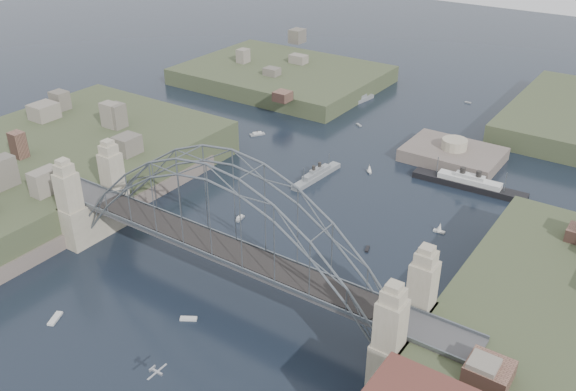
# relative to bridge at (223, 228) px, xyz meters

# --- Properties ---
(ground) EXTENTS (500.00, 500.00, 0.00)m
(ground) POSITION_rel_bridge_xyz_m (0.00, 0.00, -12.32)
(ground) COLOR black
(ground) RESTS_ON ground
(bridge) EXTENTS (84.00, 13.80, 24.60)m
(bridge) POSITION_rel_bridge_xyz_m (0.00, 0.00, 0.00)
(bridge) COLOR #464648
(bridge) RESTS_ON ground
(shore_west) EXTENTS (50.50, 90.00, 12.00)m
(shore_west) POSITION_rel_bridge_xyz_m (-57.32, 0.00, -10.35)
(shore_west) COLOR #394328
(shore_west) RESTS_ON ground
(headland_nw) EXTENTS (60.00, 45.00, 9.00)m
(headland_nw) POSITION_rel_bridge_xyz_m (-55.00, 95.00, -11.82)
(headland_nw) COLOR #394328
(headland_nw) RESTS_ON ground
(fort_island) EXTENTS (22.00, 16.00, 9.40)m
(fort_island) POSITION_rel_bridge_xyz_m (12.00, 70.00, -12.66)
(fort_island) COLOR #5F524A
(fort_island) RESTS_ON ground
(naval_cruiser_near) EXTENTS (3.32, 16.05, 4.78)m
(naval_cruiser_near) POSITION_rel_bridge_xyz_m (-9.71, 43.53, -11.58)
(naval_cruiser_near) COLOR gray
(naval_cruiser_near) RESTS_ON ground
(naval_cruiser_far) EXTENTS (4.06, 14.87, 4.97)m
(naval_cruiser_far) POSITION_rel_bridge_xyz_m (-25.94, 91.62, -11.55)
(naval_cruiser_far) COLOR gray
(naval_cruiser_far) RESTS_ON ground
(ocean_liner) EXTENTS (25.02, 4.54, 6.11)m
(ocean_liner) POSITION_rel_bridge_xyz_m (20.21, 58.38, -11.38)
(ocean_liner) COLOR black
(ocean_liner) RESTS_ON ground
(aeroplane) EXTENTS (1.78, 3.39, 0.49)m
(aeroplane) POSITION_rel_bridge_xyz_m (8.18, -23.79, -6.65)
(aeroplane) COLOR #9FA1A6
(small_boat_a) EXTENTS (1.31, 2.71, 1.43)m
(small_boat_a) POSITION_rel_bridge_xyz_m (-12.69, 19.51, -12.04)
(small_boat_a) COLOR silver
(small_boat_a) RESTS_ON ground
(small_boat_b) EXTENTS (1.19, 1.99, 0.45)m
(small_boat_b) POSITION_rel_bridge_xyz_m (13.47, 24.16, -12.17)
(small_boat_b) COLOR silver
(small_boat_b) RESTS_ON ground
(small_boat_c) EXTENTS (2.69, 2.14, 0.45)m
(small_boat_c) POSITION_rel_bridge_xyz_m (-0.27, -9.09, -12.17)
(small_boat_c) COLOR silver
(small_boat_c) RESTS_ON ground
(small_boat_d) EXTENTS (2.22, 1.05, 2.38)m
(small_boat_d) POSITION_rel_bridge_xyz_m (22.01, 37.42, -11.42)
(small_boat_d) COLOR silver
(small_boat_d) RESTS_ON ground
(small_boat_e) EXTENTS (3.30, 3.97, 1.43)m
(small_boat_e) POSITION_rel_bridge_xyz_m (-35.75, 56.02, -12.05)
(small_boat_e) COLOR silver
(small_boat_e) RESTS_ON ground
(small_boat_f) EXTENTS (1.79, 1.58, 2.38)m
(small_boat_f) POSITION_rel_bridge_xyz_m (-1.28, 52.81, -11.34)
(small_boat_f) COLOR silver
(small_boat_f) RESTS_ON ground
(small_boat_h) EXTENTS (2.14, 1.68, 0.45)m
(small_boat_h) POSITION_rel_bridge_xyz_m (-17.02, 76.67, -12.17)
(small_boat_h) COLOR silver
(small_boat_h) RESTS_ON ground
(small_boat_i) EXTENTS (0.72, 2.07, 0.45)m
(small_boat_i) POSITION_rel_bridge_xyz_m (27.09, 11.77, -12.17)
(small_boat_i) COLOR silver
(small_boat_i) RESTS_ON ground
(small_boat_j) EXTENTS (2.33, 3.34, 0.45)m
(small_boat_j) POSITION_rel_bridge_xyz_m (-17.47, -20.84, -12.17)
(small_boat_j) COLOR silver
(small_boat_j) RESTS_ON ground
(small_boat_k) EXTENTS (1.88, 0.70, 0.45)m
(small_boat_k) POSITION_rel_bridge_xyz_m (1.08, 110.49, -12.17)
(small_boat_k) COLOR silver
(small_boat_k) RESTS_ON ground
(small_boat_l) EXTENTS (1.83, 2.96, 2.38)m
(small_boat_l) POSITION_rel_bridge_xyz_m (-34.72, 30.28, -11.54)
(small_boat_l) COLOR silver
(small_boat_l) RESTS_ON ground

